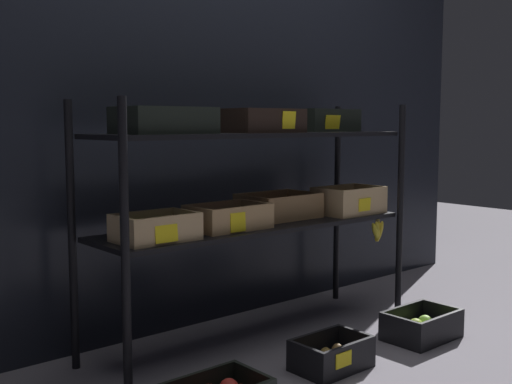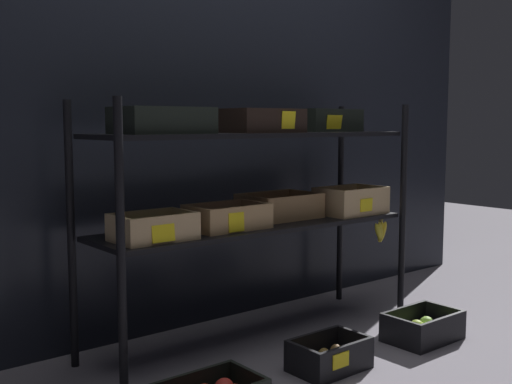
# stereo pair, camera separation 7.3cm
# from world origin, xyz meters

# --- Properties ---
(ground_plane) EXTENTS (10.00, 10.00, 0.00)m
(ground_plane) POSITION_xyz_m (0.00, 0.00, 0.00)
(ground_plane) COLOR slate
(storefront_wall) EXTENTS (3.95, 0.12, 2.10)m
(storefront_wall) POSITION_xyz_m (0.00, 0.41, 1.05)
(storefront_wall) COLOR black
(storefront_wall) RESTS_ON ground_plane
(display_rack) EXTENTS (1.66, 0.46, 1.08)m
(display_rack) POSITION_xyz_m (0.01, -0.01, 0.73)
(display_rack) COLOR black
(display_rack) RESTS_ON ground_plane
(crate_ground_kiwi) EXTENTS (0.31, 0.21, 0.13)m
(crate_ground_kiwi) POSITION_xyz_m (0.00, -0.47, 0.05)
(crate_ground_kiwi) COLOR black
(crate_ground_kiwi) RESTS_ON ground_plane
(crate_ground_apple_green) EXTENTS (0.34, 0.23, 0.13)m
(crate_ground_apple_green) POSITION_xyz_m (0.58, -0.49, 0.05)
(crate_ground_apple_green) COLOR black
(crate_ground_apple_green) RESTS_ON ground_plane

